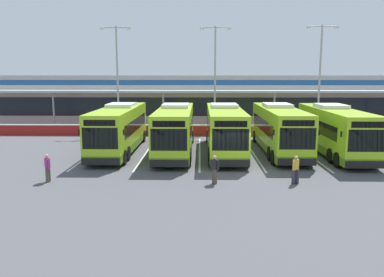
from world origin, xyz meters
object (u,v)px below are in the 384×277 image
at_px(pedestrian_in_dark_coat, 296,169).
at_px(pedestrian_near_bin, 215,169).
at_px(coach_bus_left_centre, 175,130).
at_px(coach_bus_centre, 225,130).
at_px(coach_bus_leftmost, 119,129).
at_px(lamp_post_east, 320,72).
at_px(lamp_post_west, 117,72).
at_px(coach_bus_rightmost, 334,131).
at_px(lamp_post_centre, 215,72).
at_px(pedestrian_child, 48,167).
at_px(coach_bus_right_centre, 279,130).

relative_size(pedestrian_in_dark_coat, pedestrian_near_bin, 1.00).
bearing_deg(coach_bus_left_centre, coach_bus_centre, 1.29).
relative_size(coach_bus_leftmost, coach_bus_centre, 1.00).
height_order(coach_bus_leftmost, lamp_post_east, lamp_post_east).
bearing_deg(lamp_post_west, coach_bus_rightmost, -30.90).
relative_size(coach_bus_leftmost, lamp_post_centre, 1.10).
bearing_deg(pedestrian_near_bin, coach_bus_left_centre, 107.62).
relative_size(coach_bus_leftmost, pedestrian_near_bin, 7.50).
xyz_separation_m(coach_bus_rightmost, lamp_post_east, (1.93, 10.69, 4.50)).
bearing_deg(coach_bus_leftmost, coach_bus_centre, -2.38).
height_order(pedestrian_near_bin, lamp_post_centre, lamp_post_centre).
bearing_deg(coach_bus_rightmost, pedestrian_near_bin, -137.83).
xyz_separation_m(pedestrian_child, lamp_post_east, (20.96, 19.09, 5.42)).
bearing_deg(pedestrian_near_bin, coach_bus_leftmost, 128.27).
bearing_deg(coach_bus_left_centre, lamp_post_centre, 72.85).
bearing_deg(coach_bus_centre, coach_bus_leftmost, 177.62).
height_order(coach_bus_leftmost, coach_bus_left_centre, same).
bearing_deg(lamp_post_west, pedestrian_in_dark_coat, -54.78).
xyz_separation_m(lamp_post_west, lamp_post_centre, (10.25, 0.11, 0.00)).
xyz_separation_m(pedestrian_in_dark_coat, lamp_post_west, (-14.06, 19.91, 5.42)).
distance_m(coach_bus_leftmost, pedestrian_child, 9.29).
bearing_deg(pedestrian_in_dark_coat, lamp_post_centre, 100.77).
xyz_separation_m(coach_bus_left_centre, pedestrian_in_dark_coat, (7.31, -8.66, -0.91)).
bearing_deg(coach_bus_centre, lamp_post_east, 45.45).
bearing_deg(pedestrian_child, coach_bus_left_centre, 51.52).
relative_size(coach_bus_rightmost, lamp_post_east, 1.10).
distance_m(coach_bus_leftmost, pedestrian_near_bin, 11.68).
height_order(coach_bus_leftmost, coach_bus_centre, same).
distance_m(coach_bus_right_centre, pedestrian_near_bin, 10.77).
relative_size(coach_bus_right_centre, lamp_post_centre, 1.10).
height_order(coach_bus_rightmost, lamp_post_centre, lamp_post_centre).
bearing_deg(coach_bus_right_centre, coach_bus_centre, -173.70).
relative_size(coach_bus_left_centre, lamp_post_centre, 1.10).
bearing_deg(coach_bus_left_centre, coach_bus_leftmost, 174.45).
height_order(pedestrian_child, lamp_post_west, lamp_post_west).
distance_m(coach_bus_right_centre, lamp_post_west, 18.90).
bearing_deg(lamp_post_centre, coach_bus_leftmost, -126.04).
bearing_deg(pedestrian_in_dark_coat, coach_bus_left_centre, 130.17).
bearing_deg(coach_bus_right_centre, pedestrian_in_dark_coat, -95.34).
distance_m(coach_bus_centre, pedestrian_child, 13.71).
xyz_separation_m(pedestrian_child, pedestrian_near_bin, (9.54, -0.19, 0.00)).
bearing_deg(lamp_post_west, pedestrian_near_bin, -64.52).
bearing_deg(coach_bus_rightmost, coach_bus_left_centre, 179.44).
xyz_separation_m(lamp_post_centre, lamp_post_east, (10.68, -0.79, 0.00)).
height_order(coach_bus_centre, lamp_post_centre, lamp_post_centre).
distance_m(coach_bus_left_centre, pedestrian_in_dark_coat, 11.37).
bearing_deg(lamp_post_east, pedestrian_child, -137.67).
bearing_deg(coach_bus_leftmost, pedestrian_in_dark_coat, -37.72).
bearing_deg(coach_bus_rightmost, lamp_post_centre, 127.31).
bearing_deg(lamp_post_centre, lamp_post_west, -179.39).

